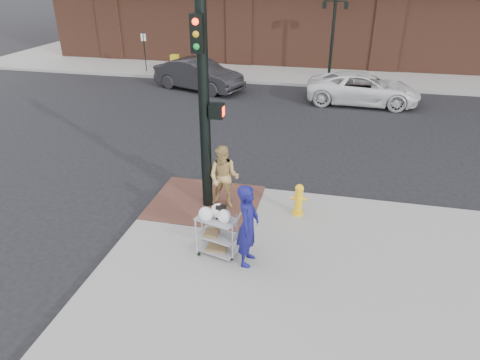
% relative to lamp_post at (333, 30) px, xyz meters
% --- Properties ---
extents(ground, '(220.00, 220.00, 0.00)m').
position_rel_lamp_post_xyz_m(ground, '(-2.00, -16.00, -2.62)').
color(ground, black).
rests_on(ground, ground).
extents(sidewalk_far, '(65.00, 36.00, 0.15)m').
position_rel_lamp_post_xyz_m(sidewalk_far, '(10.50, 16.00, -2.54)').
color(sidewalk_far, gray).
rests_on(sidewalk_far, ground).
extents(brick_curb_ramp, '(2.80, 2.40, 0.01)m').
position_rel_lamp_post_xyz_m(brick_curb_ramp, '(-2.60, -15.10, -2.46)').
color(brick_curb_ramp, brown).
rests_on(brick_curb_ramp, sidewalk_near).
extents(lamp_post, '(1.32, 0.22, 4.00)m').
position_rel_lamp_post_xyz_m(lamp_post, '(0.00, 0.00, 0.00)').
color(lamp_post, black).
rests_on(lamp_post, sidewalk_far).
extents(parking_sign, '(0.05, 0.05, 2.20)m').
position_rel_lamp_post_xyz_m(parking_sign, '(-10.50, -1.00, -1.37)').
color(parking_sign, black).
rests_on(parking_sign, sidewalk_far).
extents(traffic_signal_pole, '(0.61, 0.51, 5.00)m').
position_rel_lamp_post_xyz_m(traffic_signal_pole, '(-2.48, -15.23, 0.21)').
color(traffic_signal_pole, black).
rests_on(traffic_signal_pole, sidewalk_near).
extents(woman_blue, '(0.46, 0.68, 1.80)m').
position_rel_lamp_post_xyz_m(woman_blue, '(-1.00, -17.32, -1.57)').
color(woman_blue, navy).
rests_on(woman_blue, sidewalk_near).
extents(pedestrian_tan, '(0.84, 0.68, 1.66)m').
position_rel_lamp_post_xyz_m(pedestrian_tan, '(-2.06, -15.20, -1.64)').
color(pedestrian_tan, tan).
rests_on(pedestrian_tan, sidewalk_near).
extents(sedan_dark, '(4.94, 3.07, 1.54)m').
position_rel_lamp_post_xyz_m(sedan_dark, '(-6.39, -3.77, -1.85)').
color(sedan_dark, black).
rests_on(sedan_dark, ground).
extents(minivan_white, '(5.07, 2.42, 1.39)m').
position_rel_lamp_post_xyz_m(minivan_white, '(1.67, -4.45, -1.92)').
color(minivan_white, white).
rests_on(minivan_white, ground).
extents(utility_cart, '(0.94, 0.68, 1.17)m').
position_rel_lamp_post_xyz_m(utility_cart, '(-1.70, -17.17, -1.94)').
color(utility_cart, '#97979B').
rests_on(utility_cart, sidewalk_near).
extents(fire_hydrant, '(0.39, 0.27, 0.83)m').
position_rel_lamp_post_xyz_m(fire_hydrant, '(-0.16, -15.17, -2.04)').
color(fire_hydrant, yellow).
rests_on(fire_hydrant, sidewalk_near).
extents(newsbox_yellow, '(0.43, 0.39, 1.00)m').
position_rel_lamp_post_xyz_m(newsbox_yellow, '(-8.73, -0.92, -1.97)').
color(newsbox_yellow, gold).
rests_on(newsbox_yellow, sidewalk_far).
extents(newsbox_blue, '(0.47, 0.43, 1.01)m').
position_rel_lamp_post_xyz_m(newsbox_blue, '(-7.15, -1.29, -1.97)').
color(newsbox_blue, '#1C36B6').
rests_on(newsbox_blue, sidewalk_far).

